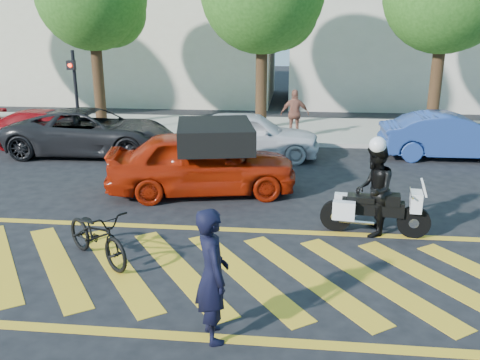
# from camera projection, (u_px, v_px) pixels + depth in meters

# --- Properties ---
(ground) EXTENTS (90.00, 90.00, 0.00)m
(ground) POSITION_uv_depth(u_px,v_px,m) (214.00, 272.00, 8.70)
(ground) COLOR black
(ground) RESTS_ON ground
(sidewalk) EXTENTS (60.00, 5.00, 0.15)m
(sidewalk) POSITION_uv_depth(u_px,v_px,m) (261.00, 130.00, 20.09)
(sidewalk) COLOR #9E998E
(sidewalk) RESTS_ON ground
(crosswalk) EXTENTS (12.33, 4.00, 0.01)m
(crosswalk) POSITION_uv_depth(u_px,v_px,m) (212.00, 272.00, 8.71)
(crosswalk) COLOR gold
(crosswalk) RESTS_ON ground
(building_left) EXTENTS (16.00, 8.00, 10.00)m
(building_left) POSITION_uv_depth(u_px,v_px,m) (128.00, 7.00, 28.00)
(building_left) COLOR beige
(building_left) RESTS_ON ground
(signal_pole) EXTENTS (0.28, 0.43, 3.20)m
(signal_pole) POSITION_uv_depth(u_px,v_px,m) (75.00, 87.00, 18.05)
(signal_pole) COLOR black
(signal_pole) RESTS_ON ground
(officer_bike) EXTENTS (0.68, 0.80, 1.86)m
(officer_bike) POSITION_uv_depth(u_px,v_px,m) (212.00, 275.00, 6.63)
(officer_bike) COLOR black
(officer_bike) RESTS_ON ground
(bicycle) EXTENTS (1.88, 1.70, 0.99)m
(bicycle) POSITION_uv_depth(u_px,v_px,m) (97.00, 235.00, 9.00)
(bicycle) COLOR black
(bicycle) RESTS_ON ground
(police_motorcycle) EXTENTS (2.16, 0.77, 0.95)m
(police_motorcycle) POSITION_uv_depth(u_px,v_px,m) (373.00, 209.00, 10.16)
(police_motorcycle) COLOR black
(police_motorcycle) RESTS_ON ground
(officer_moto) EXTENTS (0.82, 0.99, 1.85)m
(officer_moto) POSITION_uv_depth(u_px,v_px,m) (374.00, 190.00, 10.04)
(officer_moto) COLOR black
(officer_moto) RESTS_ON ground
(red_convertible) EXTENTS (4.93, 2.75, 1.58)m
(red_convertible) POSITION_uv_depth(u_px,v_px,m) (202.00, 162.00, 12.58)
(red_convertible) COLOR #9E1C07
(red_convertible) RESTS_ON ground
(parked_left) EXTENTS (4.40, 1.91, 1.26)m
(parked_left) POSITION_uv_depth(u_px,v_px,m) (50.00, 129.00, 17.45)
(parked_left) COLOR maroon
(parked_left) RESTS_ON ground
(parked_mid_left) EXTENTS (5.37, 2.57, 1.48)m
(parked_mid_left) POSITION_uv_depth(u_px,v_px,m) (92.00, 132.00, 16.43)
(parked_mid_left) COLOR black
(parked_mid_left) RESTS_ON ground
(parked_mid_right) EXTENTS (4.50, 2.03, 1.50)m
(parked_mid_right) POSITION_uv_depth(u_px,v_px,m) (249.00, 135.00, 15.91)
(parked_mid_right) COLOR silver
(parked_mid_right) RESTS_ON ground
(parked_right) EXTENTS (4.34, 1.52, 1.43)m
(parked_right) POSITION_uv_depth(u_px,v_px,m) (451.00, 136.00, 15.89)
(parked_right) COLOR navy
(parked_right) RESTS_ON ground
(pedestrian_right) EXTENTS (1.01, 0.43, 1.72)m
(pedestrian_right) POSITION_uv_depth(u_px,v_px,m) (295.00, 114.00, 18.07)
(pedestrian_right) COLOR #9B5B46
(pedestrian_right) RESTS_ON sidewalk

